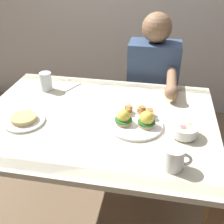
{
  "coord_description": "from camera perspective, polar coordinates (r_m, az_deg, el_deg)",
  "views": [
    {
      "loc": [
        0.3,
        -1.14,
        1.49
      ],
      "look_at": [
        0.08,
        0.0,
        0.78
      ],
      "focal_mm": 43.97,
      "sensor_mm": 36.0,
      "label": 1
    }
  ],
  "objects": [
    {
      "name": "water_glass_near",
      "position": [
        1.69,
        -13.53,
        5.97
      ],
      "size": [
        0.07,
        0.07,
        0.11
      ],
      "color": "silver",
      "rests_on": "dining_table"
    },
    {
      "name": "dining_table",
      "position": [
        1.46,
        -3.11,
        -4.59
      ],
      "size": [
        1.2,
        0.9,
        0.74
      ],
      "color": "beige",
      "rests_on": "ground_plane"
    },
    {
      "name": "fork",
      "position": [
        1.71,
        -8.04,
        5.2
      ],
      "size": [
        0.08,
        0.15,
        0.0
      ],
      "color": "silver",
      "rests_on": "dining_table"
    },
    {
      "name": "fruit_bowl",
      "position": [
        1.29,
        14.81,
        -3.77
      ],
      "size": [
        0.12,
        0.12,
        0.06
      ],
      "color": "white",
      "rests_on": "dining_table"
    },
    {
      "name": "side_plate",
      "position": [
        1.42,
        -17.81,
        -1.59
      ],
      "size": [
        0.2,
        0.2,
        0.04
      ],
      "color": "white",
      "rests_on": "dining_table"
    },
    {
      "name": "ground_plane",
      "position": [
        1.9,
        -2.54,
        -20.22
      ],
      "size": [
        6.0,
        6.0,
        0.0
      ],
      "primitive_type": "plane",
      "color": "#7F664C"
    },
    {
      "name": "diner_person",
      "position": [
        1.94,
        8.4,
        5.35
      ],
      "size": [
        0.34,
        0.54,
        1.14
      ],
      "color": "#33333D",
      "rests_on": "ground_plane"
    },
    {
      "name": "coffee_mug",
      "position": [
        1.1,
        12.83,
        -9.29
      ],
      "size": [
        0.11,
        0.08,
        0.09
      ],
      "color": "white",
      "rests_on": "dining_table"
    },
    {
      "name": "eggs_benedict_plate",
      "position": [
        1.33,
        4.99,
        -1.89
      ],
      "size": [
        0.27,
        0.27,
        0.09
      ],
      "color": "white",
      "rests_on": "dining_table"
    }
  ]
}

